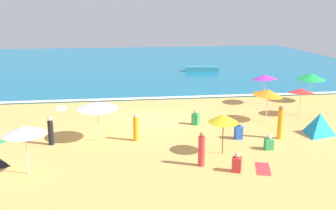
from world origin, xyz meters
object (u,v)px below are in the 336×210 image
Objects in this scene: beach_umbrella_2 at (268,93)px; beachgoer_12 at (239,132)px; beach_umbrella_4 at (301,91)px; beach_umbrella_1 at (223,118)px; beach_umbrella_3 at (265,77)px; beach_umbrella_0 at (25,130)px; beach_tent at (320,123)px; beachgoer_10 at (202,150)px; beachgoer_5 at (269,143)px; beachgoer_8 at (280,123)px; beachgoer_1 at (196,118)px; beachgoer_9 at (237,164)px; beachgoer_2 at (136,128)px; small_boat_0 at (202,69)px; beach_umbrella_8 at (311,77)px; beachgoer_4 at (51,131)px; beach_umbrella_6 at (98,105)px.

beach_umbrella_2 is 4.66m from beachgoer_12.
beachgoer_12 is (-5.79, -4.34, -1.34)m from beach_umbrella_4.
beach_umbrella_1 is 11.81m from beach_umbrella_3.
beach_umbrella_0 reaches higher than beach_tent.
beach_umbrella_2 is at bearing 49.21° from beachgoer_10.
beachgoer_8 is at bearing 51.49° from beachgoer_5.
beachgoer_1 is 0.49× the size of beachgoer_8.
beachgoer_8 is at bearing -126.66° from beach_umbrella_4.
beach_umbrella_3 is 3.33× the size of beachgoer_5.
beachgoer_9 is at bearing -87.83° from beachgoer_1.
beachgoer_2 is 25.24m from small_boat_0.
beachgoer_8 is at bearing -5.59° from beachgoer_2.
beach_umbrella_4 reaches higher than beachgoer_2.
beach_umbrella_3 is at bearing -175.82° from beach_umbrella_8.
beachgoer_12 is (-4.53, -7.90, -1.72)m from beach_umbrella_3.
beach_umbrella_4 is at bearing 80.01° from beach_tent.
beachgoer_4 is at bearing 83.22° from beach_umbrella_0.
small_boat_0 is (3.28, 24.04, -0.03)m from beachgoer_12.
small_boat_0 is (4.83, 26.25, -1.50)m from beach_umbrella_1.
beach_umbrella_0 is at bearing -117.29° from small_boat_0.
beach_tent is at bearing -113.39° from beach_umbrella_8.
beachgoer_12 is (1.56, 2.22, -1.47)m from beach_umbrella_1.
beach_umbrella_8 is 16.30m from beachgoer_2.
beach_umbrella_3 reaches higher than beach_umbrella_1.
beach_umbrella_8 is 20.51m from beachgoer_4.
beach_umbrella_4 is 16.73m from beachgoer_4.
beachgoer_10 is at bearing -130.79° from beach_umbrella_2.
beach_umbrella_4 reaches higher than beachgoer_1.
beach_umbrella_0 is 12.19m from beachgoer_5.
beachgoer_4 is 8.51m from beachgoer_10.
beachgoer_1 is 1.18× the size of beachgoer_5.
beach_tent is 2.71× the size of beachgoer_1.
beachgoer_8 is at bearing -39.70° from beachgoer_1.
beach_umbrella_0 is at bearing -143.84° from beachgoer_1.
beachgoer_2 is at bearing 124.60° from beachgoer_10.
beach_umbrella_4 is 14.14m from beach_umbrella_6.
beachgoer_1 is 0.60× the size of beachgoer_4.
beachgoer_12 is at bearing -132.17° from beach_umbrella_2.
beachgoer_4 reaches higher than beachgoer_2.
beachgoer_4 is 10.22m from beachgoer_9.
beach_umbrella_2 is 9.14m from beachgoer_9.
beach_umbrella_0 is 0.63× the size of small_boat_0.
beachgoer_8 is (-3.45, -4.64, -0.80)m from beach_umbrella_4.
beachgoer_4 is at bearing 151.46° from beachgoer_10.
beach_umbrella_6 is 1.27× the size of beachgoer_8.
beachgoer_5 is at bearing 45.36° from beachgoer_9.
beach_umbrella_6 is at bearing 139.98° from beachgoer_9.
beachgoer_8 reaches higher than beachgoer_4.
beach_tent reaches higher than beachgoer_5.
beach_umbrella_6 is 8.10m from beachgoer_12.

